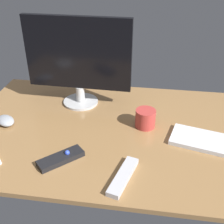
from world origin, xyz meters
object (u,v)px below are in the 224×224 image
object	(u,v)px
computer_mouse	(6,121)
coffee_mug	(145,118)
media_remote	(61,158)
monitor	(78,58)
keyboard	(221,144)
tv_remote	(123,176)

from	to	relation	value
computer_mouse	coffee_mug	distance (cm)	62.04
computer_mouse	coffee_mug	size ratio (longest dim) A/B	1.14
computer_mouse	media_remote	bearing A→B (deg)	8.75
monitor	computer_mouse	bearing A→B (deg)	-138.77
keyboard	media_remote	xyz separation A→B (cm)	(-60.41, -17.76, 0.23)
media_remote	computer_mouse	bearing A→B (deg)	103.43
coffee_mug	tv_remote	bearing A→B (deg)	-99.74
coffee_mug	media_remote	bearing A→B (deg)	-137.12
monitor	keyboard	world-z (taller)	monitor
coffee_mug	monitor	bearing A→B (deg)	153.42
media_remote	tv_remote	xyz separation A→B (cm)	(24.03, -6.02, -0.11)
media_remote	coffee_mug	xyz separation A→B (cm)	(29.82, 27.69, 2.94)
media_remote	tv_remote	distance (cm)	24.78
monitor	computer_mouse	world-z (taller)	monitor
monitor	coffee_mug	distance (cm)	41.80
computer_mouse	media_remote	xyz separation A→B (cm)	(31.76, -20.51, -0.51)
computer_mouse	tv_remote	bearing A→B (deg)	16.17
monitor	coffee_mug	xyz separation A→B (cm)	(33.09, -16.55, -19.47)
keyboard	computer_mouse	size ratio (longest dim) A/B	3.90
keyboard	tv_remote	world-z (taller)	tv_remote
computer_mouse	tv_remote	world-z (taller)	computer_mouse
tv_remote	coffee_mug	xyz separation A→B (cm)	(5.78, 33.71, 3.05)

